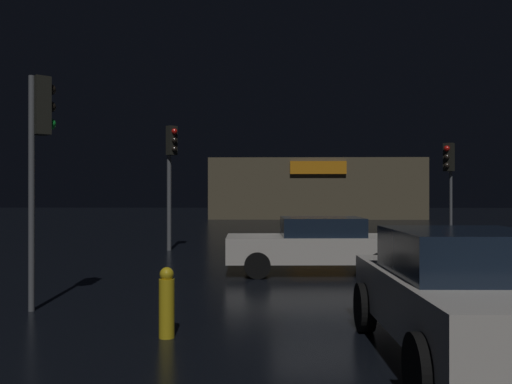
{
  "coord_description": "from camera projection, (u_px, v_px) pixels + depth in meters",
  "views": [
    {
      "loc": [
        -1.3,
        -14.31,
        2.04
      ],
      "look_at": [
        -1.77,
        3.85,
        2.07
      ],
      "focal_mm": 38.06,
      "sensor_mm": 36.0,
      "label": 1
    }
  ],
  "objects": [
    {
      "name": "store_building",
      "position": [
        315.0,
        189.0,
        44.29
      ],
      "size": [
        16.78,
        6.55,
        4.75
      ],
      "color": "brown",
      "rests_on": "ground"
    },
    {
      "name": "traffic_signal_opposite",
      "position": [
        449.0,
        168.0,
        19.44
      ],
      "size": [
        0.42,
        0.42,
        3.82
      ],
      "color": "#595B60",
      "rests_on": "ground"
    },
    {
      "name": "traffic_signal_cross_left",
      "position": [
        40.0,
        131.0,
        9.42
      ],
      "size": [
        0.42,
        0.42,
        4.06
      ],
      "color": "#595B60",
      "rests_on": "ground"
    },
    {
      "name": "fire_hydrant",
      "position": [
        167.0,
        303.0,
        7.61
      ],
      "size": [
        0.22,
        0.22,
        0.99
      ],
      "color": "gold",
      "rests_on": "ground"
    },
    {
      "name": "car_far",
      "position": [
        464.0,
        293.0,
        6.55
      ],
      "size": [
        2.14,
        4.31,
        1.58
      ],
      "color": "silver",
      "rests_on": "ground"
    },
    {
      "name": "traffic_signal_main",
      "position": [
        171.0,
        164.0,
        19.08
      ],
      "size": [
        0.42,
        0.42,
        4.39
      ],
      "color": "#595B60",
      "rests_on": "ground"
    },
    {
      "name": "car_near",
      "position": [
        316.0,
        244.0,
        13.74
      ],
      "size": [
        4.52,
        2.13,
        1.41
      ],
      "color": "silver",
      "rests_on": "ground"
    },
    {
      "name": "ground_plane",
      "position": [
        319.0,
        270.0,
        14.26
      ],
      "size": [
        120.0,
        120.0,
        0.0
      ],
      "primitive_type": "plane",
      "color": "black"
    }
  ]
}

